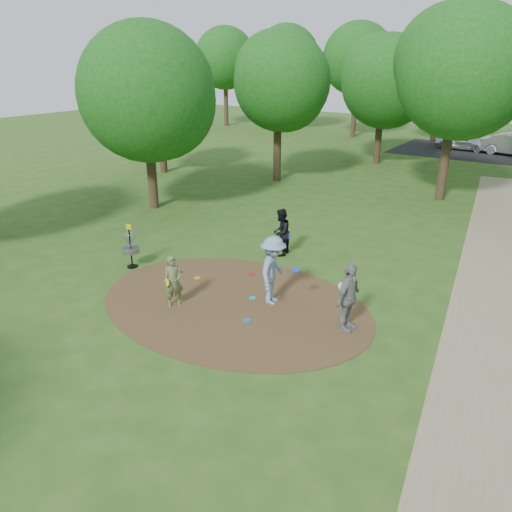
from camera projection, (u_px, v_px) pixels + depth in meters
The scene contains 15 objects.
ground at pixel (233, 304), 14.61m from camera, with size 100.00×100.00×0.00m, color #2D5119.
dirt_clearing at pixel (233, 303), 14.61m from camera, with size 8.40×8.40×0.02m, color #47301C.
footpath at pixel (483, 338), 12.84m from camera, with size 2.00×40.00×0.01m, color #8C7A5B.
parking_lot at pixel (493, 154), 36.81m from camera, with size 14.00×8.00×0.01m, color black.
player_observer_with_disc at pixel (174, 282), 14.20m from camera, with size 0.64×0.67×1.54m.
player_throwing_with_disc at pixel (273, 270), 14.30m from camera, with size 1.36×1.46×2.05m.
player_walking_with_disc at pixel (281, 232), 17.86m from camera, with size 0.81×0.95×1.73m.
player_waiting_with_disc at pixel (348, 298), 12.88m from camera, with size 0.58×1.13×1.88m.
disc_ground_cyan at pixel (253, 298), 14.89m from camera, with size 0.22×0.22×0.02m, color #1A8FD0.
disc_ground_blue at pixel (246, 320), 13.62m from camera, with size 0.22×0.22×0.02m, color blue.
disc_ground_red at pixel (252, 274), 16.51m from camera, with size 0.22×0.22×0.02m, color #B5121E.
car_left at pixel (463, 141), 38.10m from camera, with size 1.60×3.97×1.35m, color #B0B1B8.
disc_ground_orange at pixel (197, 278), 16.22m from camera, with size 0.22×0.22×0.02m, color orange.
disc_golf_basket at pixel (130, 243), 16.82m from camera, with size 0.63×0.63×1.54m.
tree_ring at pixel (378, 101), 18.95m from camera, with size 36.86×45.58×8.88m.
Camera 1 is at (7.73, -10.51, 6.76)m, focal length 35.00 mm.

